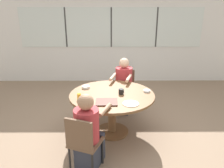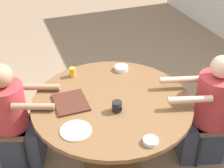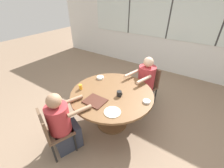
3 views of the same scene
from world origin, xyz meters
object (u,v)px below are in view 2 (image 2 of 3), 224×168
Objects in this scene: bowl_cereal at (151,141)px; bowl_white_shallow at (121,68)px; chair_for_man_blue_shirt at (224,115)px; coffee_mug at (117,107)px; person_man_blue_shirt at (208,116)px; juice_glass at (73,72)px; person_woman_green_shirt at (15,121)px.

bowl_white_shallow is at bearing 170.05° from bowl_cereal.
chair_for_man_blue_shirt is 1.12m from coffee_mug.
person_man_blue_shirt is at bearing 84.26° from coffee_mug.
person_man_blue_shirt is at bearing 55.34° from juice_glass.
person_woman_green_shirt is 11.97× the size of coffee_mug.
juice_glass is 0.69× the size of bowl_white_shallow.
chair_for_man_blue_shirt is 8.83× the size of juice_glass.
person_woman_green_shirt is (-0.63, -1.94, -0.02)m from chair_for_man_blue_shirt.
person_woman_green_shirt reaches higher than bowl_cereal.
bowl_white_shallow is at bearing 60.78° from chair_for_man_blue_shirt.
person_man_blue_shirt is at bearing 40.33° from bowl_white_shallow.
bowl_white_shallow is (-0.73, -0.62, 0.26)m from person_man_blue_shirt.
person_man_blue_shirt is 0.93m from bowl_cereal.
bowl_cereal is (0.95, 0.96, 0.27)m from person_woman_green_shirt.
juice_glass is 1.19m from bowl_cereal.
juice_glass reaches higher than bowl_cereal.
coffee_mug is (-0.14, -1.08, 0.29)m from chair_for_man_blue_shirt.
coffee_mug is at bearing -24.63° from bowl_white_shallow.
juice_glass is (-0.78, -1.13, 0.29)m from person_man_blue_shirt.
person_man_blue_shirt is at bearing 90.00° from chair_for_man_blue_shirt.
person_man_blue_shirt is 1.41m from juice_glass.
person_man_blue_shirt is (0.58, 1.78, 0.02)m from person_woman_green_shirt.
bowl_white_shallow is (-0.78, -0.78, 0.26)m from chair_for_man_blue_shirt.
juice_glass is at bearing -95.92° from bowl_white_shallow.
chair_for_man_blue_shirt is at bearing 45.29° from bowl_white_shallow.
bowl_cereal is at bearing 129.70° from person_man_blue_shirt.
coffee_mug is 0.66× the size of bowl_white_shallow.
chair_for_man_blue_shirt is 1.06m from bowl_cereal.
chair_for_man_blue_shirt reaches higher than bowl_white_shallow.
coffee_mug is at bearing -167.58° from bowl_cereal.
person_woman_green_shirt is 1.38m from bowl_cereal.
chair_for_man_blue_shirt reaches higher than juice_glass.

